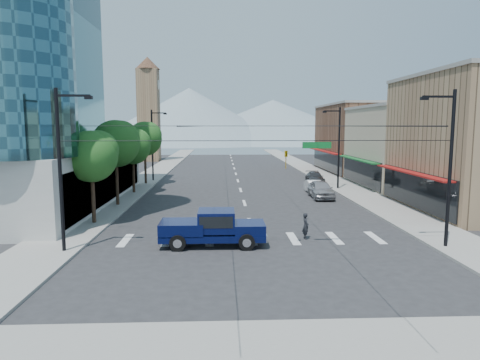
# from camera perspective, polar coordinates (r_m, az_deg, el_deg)

# --- Properties ---
(ground) EXTENTS (160.00, 160.00, 0.00)m
(ground) POSITION_cam_1_polar(r_m,az_deg,el_deg) (25.45, 2.27, -8.75)
(ground) COLOR #28282B
(ground) RESTS_ON ground
(sidewalk_left) EXTENTS (4.00, 120.00, 0.15)m
(sidewalk_left) POSITION_cam_1_polar(r_m,az_deg,el_deg) (65.52, -11.17, 1.03)
(sidewalk_left) COLOR gray
(sidewalk_left) RESTS_ON ground
(sidewalk_right) EXTENTS (4.00, 120.00, 0.15)m
(sidewalk_right) POSITION_cam_1_polar(r_m,az_deg,el_deg) (66.26, 9.81, 1.13)
(sidewalk_right) COLOR gray
(sidewalk_right) RESTS_ON ground
(sidewalk_cross) EXTENTS (28.00, 4.00, 0.15)m
(sidewalk_cross) POSITION_cam_1_polar(r_m,az_deg,el_deg) (14.33, 6.50, -21.73)
(sidewalk_cross) COLOR gray
(sidewalk_cross) RESTS_ON ground
(shop_mid) EXTENTS (12.00, 14.00, 9.00)m
(shop_mid) POSITION_cam_1_polar(r_m,az_deg,el_deg) (53.22, 22.08, 4.01)
(shop_mid) COLOR tan
(shop_mid) RESTS_ON ground
(shop_far) EXTENTS (12.00, 18.00, 10.00)m
(shop_far) POSITION_cam_1_polar(r_m,az_deg,el_deg) (68.08, 16.53, 5.25)
(shop_far) COLOR brown
(shop_far) RESTS_ON ground
(clock_tower) EXTENTS (4.80, 4.80, 20.40)m
(clock_tower) POSITION_cam_1_polar(r_m,az_deg,el_deg) (87.66, -12.10, 9.46)
(clock_tower) COLOR #8C6B4C
(clock_tower) RESTS_ON ground
(mountain_left) EXTENTS (80.00, 80.00, 22.00)m
(mountain_left) POSITION_cam_1_polar(r_m,az_deg,el_deg) (174.91, -6.76, 8.50)
(mountain_left) COLOR gray
(mountain_left) RESTS_ON ground
(mountain_right) EXTENTS (90.00, 90.00, 18.00)m
(mountain_right) POSITION_cam_1_polar(r_m,az_deg,el_deg) (185.70, 4.42, 7.83)
(mountain_right) COLOR gray
(mountain_right) RESTS_ON ground
(tree_near) EXTENTS (3.65, 3.64, 6.71)m
(tree_near) POSITION_cam_1_polar(r_m,az_deg,el_deg) (31.85, -18.94, 3.22)
(tree_near) COLOR black
(tree_near) RESTS_ON ground
(tree_midnear) EXTENTS (4.09, 4.09, 7.52)m
(tree_midnear) POSITION_cam_1_polar(r_m,az_deg,el_deg) (38.58, -16.04, 4.86)
(tree_midnear) COLOR black
(tree_midnear) RESTS_ON ground
(tree_midfar) EXTENTS (3.65, 3.64, 6.71)m
(tree_midfar) POSITION_cam_1_polar(r_m,az_deg,el_deg) (45.43, -13.95, 4.48)
(tree_midfar) COLOR black
(tree_midfar) RESTS_ON ground
(tree_far) EXTENTS (4.09, 4.09, 7.52)m
(tree_far) POSITION_cam_1_polar(r_m,az_deg,el_deg) (52.28, -12.44, 5.52)
(tree_far) COLOR black
(tree_far) RESTS_ON ground
(signal_rig) EXTENTS (21.80, 0.20, 9.00)m
(signal_rig) POSITION_cam_1_polar(r_m,az_deg,el_deg) (23.61, 2.99, 1.48)
(signal_rig) COLOR black
(signal_rig) RESTS_ON ground
(lamp_pole_nw) EXTENTS (2.00, 0.25, 9.00)m
(lamp_pole_nw) POSITION_cam_1_polar(r_m,az_deg,el_deg) (55.10, -11.49, 4.95)
(lamp_pole_nw) COLOR black
(lamp_pole_nw) RESTS_ON ground
(lamp_pole_ne) EXTENTS (2.00, 0.25, 9.00)m
(lamp_pole_ne) POSITION_cam_1_polar(r_m,az_deg,el_deg) (48.13, 12.91, 4.60)
(lamp_pole_ne) COLOR black
(lamp_pole_ne) RESTS_ON ground
(pickup_truck) EXTENTS (6.25, 2.45, 2.11)m
(pickup_truck) POSITION_cam_1_polar(r_m,az_deg,el_deg) (25.26, -3.73, -6.30)
(pickup_truck) COLOR #080F3E
(pickup_truck) RESTS_ON ground
(pedestrian) EXTENTS (0.47, 0.65, 1.64)m
(pedestrian) POSITION_cam_1_polar(r_m,az_deg,el_deg) (27.04, 8.74, -6.07)
(pedestrian) COLOR black
(pedestrian) RESTS_ON ground
(parked_car_near) EXTENTS (2.13, 5.08, 1.72)m
(parked_car_near) POSITION_cam_1_polar(r_m,az_deg,el_deg) (42.41, 10.73, -1.23)
(parked_car_near) COLOR #9C9CA0
(parked_car_near) RESTS_ON ground
(parked_car_mid) EXTENTS (1.54, 4.13, 1.35)m
(parked_car_mid) POSITION_cam_1_polar(r_m,az_deg,el_deg) (45.24, 9.89, -0.92)
(parked_car_mid) COLOR white
(parked_car_mid) RESTS_ON ground
(parked_car_far) EXTENTS (2.11, 4.75, 1.35)m
(parked_car_far) POSITION_cam_1_polar(r_m,az_deg,el_deg) (53.36, 9.96, 0.32)
(parked_car_far) COLOR #323234
(parked_car_far) RESTS_ON ground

